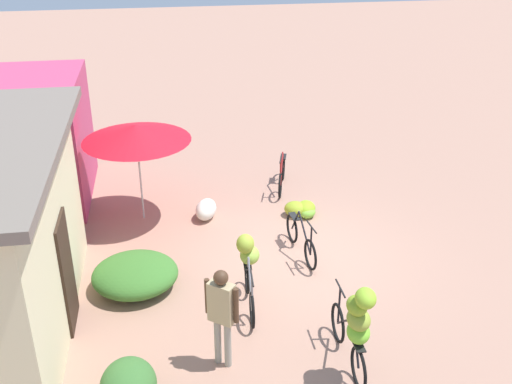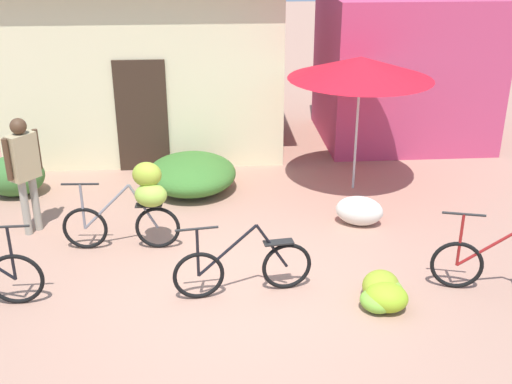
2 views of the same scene
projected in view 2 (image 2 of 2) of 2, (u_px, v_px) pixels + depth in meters
name	position (u px, v px, depth m)	size (l,w,h in m)	color
ground_plane	(240.00, 289.00, 7.78)	(60.00, 60.00, 0.00)	#A77A65
building_low	(147.00, 58.00, 12.42)	(5.55, 3.86, 3.34)	beige
shop_pink	(403.00, 68.00, 12.71)	(3.20, 2.80, 2.90)	#BD3D65
hedge_bush_front_left	(14.00, 176.00, 10.35)	(0.97, 0.81, 0.66)	#3A6C30
hedge_bush_front_right	(191.00, 174.00, 10.54)	(1.49, 1.59, 0.59)	#3A712B
market_umbrella	(361.00, 68.00, 9.94)	(2.32, 2.32, 2.23)	beige
bicycle_near_pile	(140.00, 199.00, 8.47)	(1.61, 0.49, 1.25)	black
bicycle_center_loaded	(243.00, 268.00, 7.57)	(1.69, 0.29, 0.94)	black
bicycle_by_shop	(502.00, 267.00, 7.59)	(1.64, 0.49, 1.02)	black
banana_pile_on_ground	(383.00, 292.00, 7.42)	(0.71, 0.85, 0.34)	#8FA627
produce_sack	(359.00, 211.00, 9.37)	(0.70, 0.44, 0.44)	silver
person_vendor	(24.00, 164.00, 8.81)	(0.40, 0.48, 1.72)	gray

